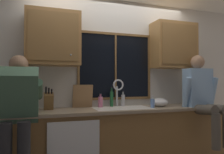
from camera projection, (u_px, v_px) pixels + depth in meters
name	position (u px, v px, depth m)	size (l,w,h in m)	color
back_wall	(110.00, 82.00, 3.34)	(5.60, 0.12, 2.55)	silver
window_glass	(115.00, 66.00, 3.30)	(1.10, 0.02, 0.95)	black
window_frame_top	(116.00, 34.00, 3.30)	(1.17, 0.02, 0.04)	brown
window_frame_bottom	(116.00, 98.00, 3.28)	(1.17, 0.02, 0.04)	brown
window_frame_left	(78.00, 65.00, 3.11)	(0.04, 0.02, 0.95)	brown
window_frame_right	(149.00, 67.00, 3.47)	(0.04, 0.02, 0.95)	brown
window_mullion_center	(116.00, 66.00, 3.29)	(0.02, 0.02, 0.95)	brown
lower_cabinet_run	(118.00, 143.00, 2.99)	(3.20, 0.58, 0.88)	olive
countertop	(118.00, 110.00, 2.98)	(3.26, 0.62, 0.04)	gray
dishwasher_front	(74.00, 153.00, 2.48)	(0.60, 0.02, 0.74)	white
upper_cabinet_left	(53.00, 38.00, 2.86)	(0.70, 0.36, 0.72)	#9E703D
upper_cabinet_right	(174.00, 46.00, 3.45)	(0.70, 0.36, 0.72)	#9E703D
sink	(122.00, 115.00, 3.01)	(0.80, 0.46, 0.21)	white
faucet	(118.00, 89.00, 3.19)	(0.18, 0.09, 0.40)	silver
person_standing	(16.00, 111.00, 2.28)	(0.53, 0.67, 1.59)	#262628
person_sitting_on_counter	(203.00, 94.00, 3.11)	(0.54, 0.60, 1.26)	#595147
knife_block	(49.00, 101.00, 2.80)	(0.12, 0.18, 0.32)	brown
cutting_board	(83.00, 96.00, 3.06)	(0.28, 0.02, 0.33)	#997047
mixing_bowl	(159.00, 102.00, 3.20)	(0.26, 0.26, 0.13)	silver
soap_dispenser	(152.00, 103.00, 3.03)	(0.06, 0.07, 0.18)	#668CCC
bottle_green_glass	(123.00, 100.00, 3.23)	(0.05, 0.05, 0.22)	#B7B7BC
bottle_tall_clear	(100.00, 102.00, 3.09)	(0.07, 0.07, 0.20)	pink
bottle_amber_small	(112.00, 99.00, 3.17)	(0.05, 0.05, 0.28)	#1E592D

